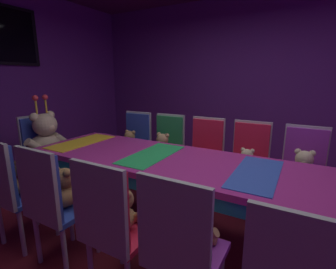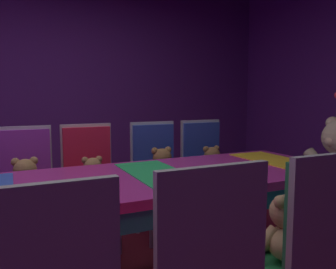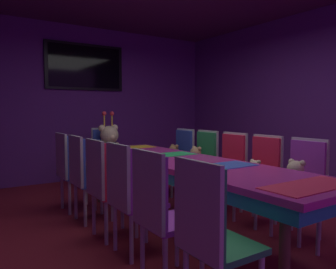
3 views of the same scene
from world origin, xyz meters
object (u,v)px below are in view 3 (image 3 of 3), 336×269
at_px(teddy_right_4, 195,159).
at_px(teddy_left_5, 79,164).
at_px(chair_right_1, 304,177).
at_px(chair_right_5, 181,154).
at_px(throne_chair, 106,152).
at_px(wall_tv, 85,67).
at_px(chair_left_3, 103,179).
at_px(teddy_left_3, 116,179).
at_px(teddy_left_2, 141,186).
at_px(teddy_right_1, 295,179).
at_px(chair_right_2, 263,169).
at_px(banquet_table, 188,168).
at_px(chair_left_1, 157,204).
at_px(chair_right_3, 230,163).
at_px(teddy_right_5, 173,156).
at_px(chair_left_5, 68,164).
at_px(chair_right_4, 204,158).
at_px(king_teddy_bear, 110,146).
at_px(teddy_right_2, 254,173).
at_px(chair_left_0, 208,226).
at_px(chair_left_2, 126,188).
at_px(teddy_left_4, 95,169).
at_px(chair_left_4, 83,170).

bearing_deg(teddy_right_4, teddy_left_5, -20.36).
distance_m(chair_right_1, chair_right_5, 2.09).
xyz_separation_m(throne_chair, wall_tv, (0.00, 0.88, 1.45)).
distance_m(chair_left_3, teddy_left_3, 0.14).
height_order(teddy_left_2, teddy_right_1, teddy_right_1).
height_order(chair_left_3, wall_tv, wall_tv).
bearing_deg(chair_right_2, banquet_table, -16.63).
height_order(chair_left_1, chair_right_3, same).
height_order(chair_left_1, teddy_right_5, chair_left_1).
distance_m(chair_right_3, chair_right_5, 1.04).
height_order(chair_left_5, teddy_left_5, chair_left_5).
height_order(chair_left_5, throne_chair, same).
xyz_separation_m(teddy_right_4, wall_tv, (-0.72, 2.31, 1.46)).
bearing_deg(chair_left_1, wall_tv, 77.45).
distance_m(chair_right_4, teddy_right_5, 0.53).
bearing_deg(king_teddy_bear, teddy_right_2, 17.36).
relative_size(teddy_left_2, chair_right_5, 0.34).
xyz_separation_m(chair_right_2, chair_right_5, (-0.02, 1.56, 0.00)).
height_order(chair_left_0, chair_right_5, same).
xyz_separation_m(chair_left_3, chair_right_2, (1.73, -0.50, 0.00)).
height_order(teddy_left_5, teddy_right_4, teddy_right_4).
distance_m(chair_left_1, chair_left_2, 0.56).
xyz_separation_m(chair_left_2, teddy_right_5, (1.54, 1.54, -0.01)).
bearing_deg(teddy_left_4, teddy_left_5, 92.03).
bearing_deg(chair_right_2, chair_right_3, -89.83).
distance_m(teddy_right_2, throne_chair, 2.59).
height_order(teddy_left_2, chair_right_2, chair_right_2).
bearing_deg(chair_left_2, teddy_left_2, -0.00).
xyz_separation_m(chair_right_3, teddy_right_4, (-0.15, 0.53, -0.00)).
xyz_separation_m(teddy_right_2, wall_tv, (-0.72, 3.37, 1.48)).
bearing_deg(chair_left_3, king_teddy_bear, 64.68).
bearing_deg(chair_right_2, teddy_left_5, -44.90).
xyz_separation_m(chair_left_1, teddy_right_4, (1.59, 1.59, -0.00)).
height_order(chair_left_3, teddy_right_5, chair_left_3).
relative_size(teddy_right_2, teddy_right_4, 0.83).
height_order(chair_left_0, chair_left_1, same).
relative_size(chair_right_2, teddy_right_4, 2.96).
distance_m(chair_right_1, teddy_right_5, 2.10).
xyz_separation_m(teddy_left_2, teddy_right_2, (1.42, -0.02, -0.03)).
height_order(teddy_left_3, teddy_right_5, teddy_right_5).
distance_m(chair_right_2, king_teddy_bear, 2.48).
relative_size(teddy_left_4, teddy_left_5, 1.07).
height_order(teddy_left_3, chair_left_4, chair_left_4).
relative_size(teddy_left_4, chair_left_5, 0.35).
distance_m(chair_left_1, king_teddy_bear, 2.98).
distance_m(chair_right_2, chair_right_5, 1.56).
relative_size(teddy_right_1, chair_right_5, 0.35).
xyz_separation_m(chair_right_3, teddy_right_5, (-0.16, 1.04, -0.01)).
distance_m(chair_left_4, wall_tv, 2.84).
bearing_deg(chair_left_5, teddy_right_4, -18.64).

